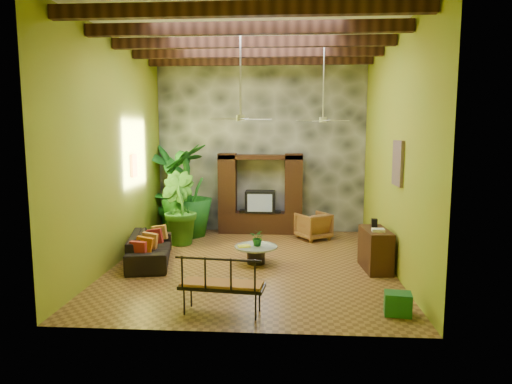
# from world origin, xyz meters

# --- Properties ---
(ground) EXTENTS (7.00, 7.00, 0.00)m
(ground) POSITION_xyz_m (0.00, 0.00, 0.00)
(ground) COLOR brown
(ground) RESTS_ON ground
(ceiling) EXTENTS (6.00, 7.00, 0.02)m
(ceiling) POSITION_xyz_m (0.00, 0.00, 5.00)
(ceiling) COLOR silver
(ceiling) RESTS_ON back_wall
(back_wall) EXTENTS (6.00, 0.02, 5.00)m
(back_wall) POSITION_xyz_m (0.00, 3.50, 2.50)
(back_wall) COLOR #A19C24
(back_wall) RESTS_ON ground
(left_wall) EXTENTS (0.02, 7.00, 5.00)m
(left_wall) POSITION_xyz_m (-3.00, 0.00, 2.50)
(left_wall) COLOR #A19C24
(left_wall) RESTS_ON ground
(right_wall) EXTENTS (0.02, 7.00, 5.00)m
(right_wall) POSITION_xyz_m (3.00, 0.00, 2.50)
(right_wall) COLOR #A19C24
(right_wall) RESTS_ON ground
(stone_accent_wall) EXTENTS (5.98, 0.10, 4.98)m
(stone_accent_wall) POSITION_xyz_m (0.00, 3.44, 2.50)
(stone_accent_wall) COLOR #3A3D42
(stone_accent_wall) RESTS_ON ground
(ceiling_beams) EXTENTS (5.95, 5.36, 0.22)m
(ceiling_beams) POSITION_xyz_m (0.00, 0.00, 4.78)
(ceiling_beams) COLOR #3D1E13
(ceiling_beams) RESTS_ON ceiling
(entertainment_center) EXTENTS (2.40, 0.55, 2.30)m
(entertainment_center) POSITION_xyz_m (0.00, 3.14, 0.97)
(entertainment_center) COLOR #321A0E
(entertainment_center) RESTS_ON ground
(ceiling_fan_front) EXTENTS (1.28, 1.28, 1.86)m
(ceiling_fan_front) POSITION_xyz_m (-0.20, -0.40, 3.40)
(ceiling_fan_front) COLOR silver
(ceiling_fan_front) RESTS_ON ceiling
(ceiling_fan_back) EXTENTS (1.28, 1.28, 1.86)m
(ceiling_fan_back) POSITION_xyz_m (1.60, 1.20, 3.40)
(ceiling_fan_back) COLOR silver
(ceiling_fan_back) RESTS_ON ceiling
(wall_art_mask) EXTENTS (0.06, 0.32, 0.55)m
(wall_art_mask) POSITION_xyz_m (-2.96, 1.00, 2.10)
(wall_art_mask) COLOR gold
(wall_art_mask) RESTS_ON left_wall
(wall_art_painting) EXTENTS (0.06, 0.70, 0.90)m
(wall_art_painting) POSITION_xyz_m (2.96, -0.60, 2.30)
(wall_art_painting) COLOR navy
(wall_art_painting) RESTS_ON right_wall
(sofa) EXTENTS (1.29, 2.32, 0.64)m
(sofa) POSITION_xyz_m (-2.30, -0.03, 0.32)
(sofa) COLOR black
(sofa) RESTS_ON ground
(wicker_armchair) EXTENTS (1.08, 1.09, 0.73)m
(wicker_armchair) POSITION_xyz_m (1.49, 2.45, 0.36)
(wicker_armchair) COLOR #915D34
(wicker_armchair) RESTS_ON ground
(tall_plant_a) EXTENTS (1.44, 1.61, 2.55)m
(tall_plant_a) POSITION_xyz_m (-2.64, 3.15, 1.27)
(tall_plant_a) COLOR #1C6B22
(tall_plant_a) RESTS_ON ground
(tall_plant_b) EXTENTS (1.34, 1.31, 1.89)m
(tall_plant_b) POSITION_xyz_m (-2.06, 1.69, 0.95)
(tall_plant_b) COLOR #2C6B1C
(tall_plant_b) RESTS_ON ground
(tall_plant_c) EXTENTS (1.68, 1.68, 2.58)m
(tall_plant_c) POSITION_xyz_m (-2.02, 2.65, 1.29)
(tall_plant_c) COLOR #175B1A
(tall_plant_c) RESTS_ON ground
(coffee_table) EXTENTS (0.96, 0.96, 0.40)m
(coffee_table) POSITION_xyz_m (0.09, 0.02, 0.26)
(coffee_table) COLOR black
(coffee_table) RESTS_ON ground
(centerpiece_plant) EXTENTS (0.42, 0.39, 0.37)m
(centerpiece_plant) POSITION_xyz_m (0.13, 0.05, 0.59)
(centerpiece_plant) COLOR #17571C
(centerpiece_plant) RESTS_ON coffee_table
(yellow_tray) EXTENTS (0.31, 0.26, 0.03)m
(yellow_tray) POSITION_xyz_m (-0.17, -0.06, 0.41)
(yellow_tray) COLOR yellow
(yellow_tray) RESTS_ON coffee_table
(iron_bench) EXTENTS (1.41, 0.64, 0.57)m
(iron_bench) POSITION_xyz_m (-0.27, -2.88, 0.55)
(iron_bench) COLOR black
(iron_bench) RESTS_ON ground
(side_console) EXTENTS (0.58, 1.13, 0.88)m
(side_console) POSITION_xyz_m (2.65, -0.26, 0.44)
(side_console) COLOR #3B2012
(side_console) RESTS_ON ground
(green_bin) EXTENTS (0.46, 0.37, 0.37)m
(green_bin) POSITION_xyz_m (2.56, -2.68, 0.18)
(green_bin) COLOR #1D6C2C
(green_bin) RESTS_ON ground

